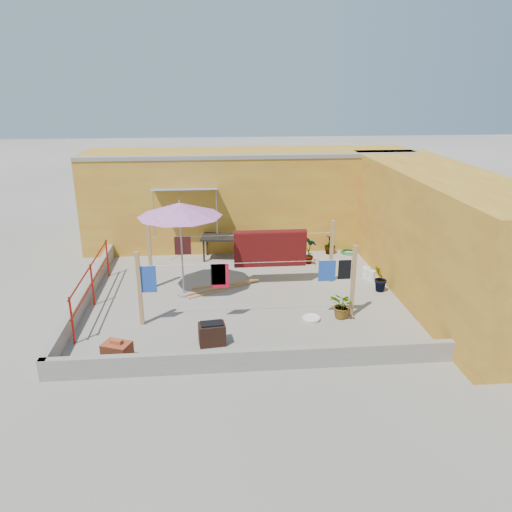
{
  "coord_description": "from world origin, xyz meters",
  "views": [
    {
      "loc": [
        -0.79,
        -12.12,
        5.39
      ],
      "look_at": [
        0.33,
        0.3,
        1.01
      ],
      "focal_mm": 35.0,
      "sensor_mm": 36.0,
      "label": 1
    }
  ],
  "objects_px": {
    "water_jug_b": "(372,275)",
    "plant_back_a": "(260,244)",
    "patio_umbrella": "(180,210)",
    "white_basin": "(311,318)",
    "water_jug_a": "(366,272)",
    "outdoor_table": "(227,239)",
    "brazier": "(212,334)",
    "green_hose": "(349,252)",
    "brick_stack": "(117,352)"
  },
  "relations": [
    {
      "from": "patio_umbrella",
      "to": "white_basin",
      "type": "distance_m",
      "value": 4.23
    },
    {
      "from": "outdoor_table",
      "to": "water_jug_a",
      "type": "relative_size",
      "value": 4.68
    },
    {
      "from": "outdoor_table",
      "to": "brick_stack",
      "type": "distance_m",
      "value": 6.49
    },
    {
      "from": "brazier",
      "to": "white_basin",
      "type": "xyz_separation_m",
      "value": [
        2.36,
        0.95,
        -0.21
      ]
    },
    {
      "from": "water_jug_a",
      "to": "outdoor_table",
      "type": "bearing_deg",
      "value": 153.18
    },
    {
      "from": "water_jug_b",
      "to": "green_hose",
      "type": "distance_m",
      "value": 2.42
    },
    {
      "from": "brazier",
      "to": "water_jug_a",
      "type": "height_order",
      "value": "brazier"
    },
    {
      "from": "green_hose",
      "to": "white_basin",
      "type": "bearing_deg",
      "value": -114.97
    },
    {
      "from": "outdoor_table",
      "to": "green_hose",
      "type": "xyz_separation_m",
      "value": [
        4.04,
        0.21,
        -0.64
      ]
    },
    {
      "from": "water_jug_a",
      "to": "plant_back_a",
      "type": "distance_m",
      "value": 3.64
    },
    {
      "from": "brazier",
      "to": "green_hose",
      "type": "bearing_deg",
      "value": 51.2
    },
    {
      "from": "brick_stack",
      "to": "white_basin",
      "type": "distance_m",
      "value": 4.53
    },
    {
      "from": "patio_umbrella",
      "to": "white_basin",
      "type": "height_order",
      "value": "patio_umbrella"
    },
    {
      "from": "outdoor_table",
      "to": "water_jug_a",
      "type": "distance_m",
      "value": 4.45
    },
    {
      "from": "outdoor_table",
      "to": "white_basin",
      "type": "bearing_deg",
      "value": -67.97
    },
    {
      "from": "green_hose",
      "to": "outdoor_table",
      "type": "bearing_deg",
      "value": -177.01
    },
    {
      "from": "green_hose",
      "to": "plant_back_a",
      "type": "xyz_separation_m",
      "value": [
        -2.97,
        -0.0,
        0.35
      ]
    },
    {
      "from": "patio_umbrella",
      "to": "plant_back_a",
      "type": "distance_m",
      "value": 4.26
    },
    {
      "from": "brick_stack",
      "to": "water_jug_b",
      "type": "relative_size",
      "value": 1.96
    },
    {
      "from": "water_jug_a",
      "to": "green_hose",
      "type": "height_order",
      "value": "water_jug_a"
    },
    {
      "from": "green_hose",
      "to": "water_jug_b",
      "type": "bearing_deg",
      "value": -90.0
    },
    {
      "from": "patio_umbrella",
      "to": "outdoor_table",
      "type": "bearing_deg",
      "value": 65.51
    },
    {
      "from": "brick_stack",
      "to": "brazier",
      "type": "relative_size",
      "value": 1.08
    },
    {
      "from": "brazier",
      "to": "plant_back_a",
      "type": "bearing_deg",
      "value": 74.3
    },
    {
      "from": "brick_stack",
      "to": "water_jug_a",
      "type": "height_order",
      "value": "brick_stack"
    },
    {
      "from": "white_basin",
      "to": "green_hose",
      "type": "height_order",
      "value": "green_hose"
    },
    {
      "from": "patio_umbrella",
      "to": "plant_back_a",
      "type": "height_order",
      "value": "patio_umbrella"
    },
    {
      "from": "white_basin",
      "to": "plant_back_a",
      "type": "bearing_deg",
      "value": 99.18
    },
    {
      "from": "white_basin",
      "to": "water_jug_a",
      "type": "height_order",
      "value": "water_jug_a"
    },
    {
      "from": "green_hose",
      "to": "patio_umbrella",
      "type": "bearing_deg",
      "value": -150.64
    },
    {
      "from": "patio_umbrella",
      "to": "green_hose",
      "type": "bearing_deg",
      "value": 29.36
    },
    {
      "from": "outdoor_table",
      "to": "white_basin",
      "type": "relative_size",
      "value": 3.89
    },
    {
      "from": "water_jug_b",
      "to": "plant_back_a",
      "type": "distance_m",
      "value": 3.84
    },
    {
      "from": "patio_umbrella",
      "to": "green_hose",
      "type": "relative_size",
      "value": 4.84
    },
    {
      "from": "plant_back_a",
      "to": "patio_umbrella",
      "type": "bearing_deg",
      "value": -127.98
    },
    {
      "from": "patio_umbrella",
      "to": "green_hose",
      "type": "xyz_separation_m",
      "value": [
        5.3,
        2.98,
        -2.29
      ]
    },
    {
      "from": "brazier",
      "to": "plant_back_a",
      "type": "height_order",
      "value": "plant_back_a"
    },
    {
      "from": "water_jug_a",
      "to": "water_jug_b",
      "type": "bearing_deg",
      "value": -66.33
    },
    {
      "from": "outdoor_table",
      "to": "brick_stack",
      "type": "bearing_deg",
      "value": -112.32
    },
    {
      "from": "outdoor_table",
      "to": "white_basin",
      "type": "xyz_separation_m",
      "value": [
        1.83,
        -4.53,
        -0.64
      ]
    },
    {
      "from": "white_basin",
      "to": "outdoor_table",
      "type": "bearing_deg",
      "value": 112.03
    },
    {
      "from": "water_jug_b",
      "to": "plant_back_a",
      "type": "bearing_deg",
      "value": 140.86
    },
    {
      "from": "outdoor_table",
      "to": "brazier",
      "type": "height_order",
      "value": "outdoor_table"
    },
    {
      "from": "water_jug_b",
      "to": "outdoor_table",
      "type": "bearing_deg",
      "value": 151.34
    },
    {
      "from": "brick_stack",
      "to": "white_basin",
      "type": "bearing_deg",
      "value": 18.76
    },
    {
      "from": "white_basin",
      "to": "plant_back_a",
      "type": "relative_size",
      "value": 0.57
    },
    {
      "from": "outdoor_table",
      "to": "green_hose",
      "type": "relative_size",
      "value": 3.1
    },
    {
      "from": "white_basin",
      "to": "water_jug_a",
      "type": "bearing_deg",
      "value": 50.15
    },
    {
      "from": "outdoor_table",
      "to": "plant_back_a",
      "type": "distance_m",
      "value": 1.13
    },
    {
      "from": "plant_back_a",
      "to": "outdoor_table",
      "type": "bearing_deg",
      "value": -168.8
    }
  ]
}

